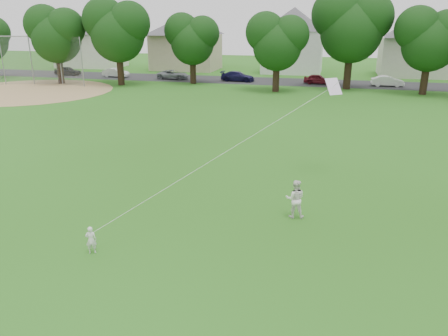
% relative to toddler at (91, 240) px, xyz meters
% --- Properties ---
extents(ground, '(160.00, 160.00, 0.00)m').
position_rel_toddler_xyz_m(ground, '(1.45, 1.12, -0.49)').
color(ground, '#265914').
rests_on(ground, ground).
extents(street, '(90.00, 7.00, 0.01)m').
position_rel_toddler_xyz_m(street, '(1.45, 43.12, -0.49)').
color(street, '#2D2D30').
rests_on(street, ground).
extents(dirt_infield, '(18.00, 18.00, 0.02)m').
position_rel_toddler_xyz_m(dirt_infield, '(-24.55, 29.12, -0.48)').
color(dirt_infield, '#9E7F51').
rests_on(dirt_infield, ground).
extents(toddler, '(0.42, 0.36, 0.98)m').
position_rel_toddler_xyz_m(toddler, '(0.00, 0.00, 0.00)').
color(toddler, white).
rests_on(toddler, ground).
extents(older_boy, '(0.82, 0.67, 1.56)m').
position_rel_toddler_xyz_m(older_boy, '(6.33, 4.47, 0.29)').
color(older_boy, white).
rests_on(older_boy, ground).
extents(kite, '(4.25, 5.49, 13.02)m').
position_rel_toddler_xyz_m(kite, '(3.73, 5.01, 2.07)').
color(kite, white).
rests_on(kite, ground).
extents(baseball_backstop, '(11.90, 5.29, 5.48)m').
position_rel_toddler_xyz_m(baseball_backstop, '(-26.92, 33.25, 2.25)').
color(baseball_backstop, gray).
rests_on(baseball_backstop, ground).
extents(tree_row, '(84.04, 10.19, 11.57)m').
position_rel_toddler_xyz_m(tree_row, '(6.46, 37.13, 6.01)').
color(tree_row, black).
rests_on(tree_row, ground).
extents(parked_cars, '(44.99, 1.92, 1.21)m').
position_rel_toddler_xyz_m(parked_cars, '(-8.16, 42.12, 0.11)').
color(parked_cars, black).
rests_on(parked_cars, ground).
extents(house_row, '(77.88, 13.92, 10.48)m').
position_rel_toddler_xyz_m(house_row, '(1.26, 53.12, 4.42)').
color(house_row, white).
rests_on(house_row, ground).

